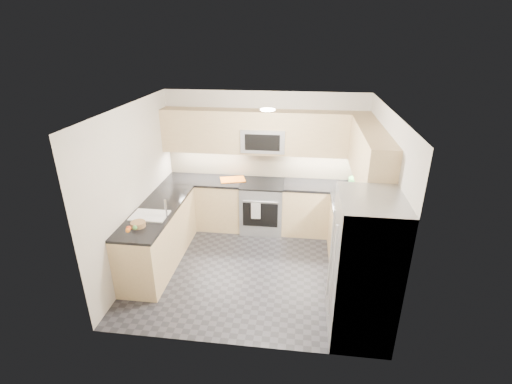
% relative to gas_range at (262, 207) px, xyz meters
% --- Properties ---
extents(floor, '(3.60, 3.20, 0.00)m').
position_rel_gas_range_xyz_m(floor, '(0.00, -1.28, -0.46)').
color(floor, '#222227').
rests_on(floor, ground).
extents(ceiling, '(3.60, 3.20, 0.02)m').
position_rel_gas_range_xyz_m(ceiling, '(0.00, -1.28, 2.04)').
color(ceiling, beige).
rests_on(ceiling, wall_back).
extents(wall_back, '(3.60, 0.02, 2.50)m').
position_rel_gas_range_xyz_m(wall_back, '(0.00, 0.32, 0.79)').
color(wall_back, '#BEB4A5').
rests_on(wall_back, floor).
extents(wall_front, '(3.60, 0.02, 2.50)m').
position_rel_gas_range_xyz_m(wall_front, '(0.00, -2.88, 0.79)').
color(wall_front, '#BEB4A5').
rests_on(wall_front, floor).
extents(wall_left, '(0.02, 3.20, 2.50)m').
position_rel_gas_range_xyz_m(wall_left, '(-1.80, -1.28, 0.79)').
color(wall_left, '#BEB4A5').
rests_on(wall_left, floor).
extents(wall_right, '(0.02, 3.20, 2.50)m').
position_rel_gas_range_xyz_m(wall_right, '(1.80, -1.28, 0.79)').
color(wall_right, '#BEB4A5').
rests_on(wall_right, floor).
extents(base_cab_back_left, '(1.42, 0.60, 0.90)m').
position_rel_gas_range_xyz_m(base_cab_back_left, '(-1.09, 0.02, -0.01)').
color(base_cab_back_left, tan).
rests_on(base_cab_back_left, floor).
extents(base_cab_back_right, '(1.42, 0.60, 0.90)m').
position_rel_gas_range_xyz_m(base_cab_back_right, '(1.09, 0.02, -0.01)').
color(base_cab_back_right, tan).
rests_on(base_cab_back_right, floor).
extents(base_cab_right, '(0.60, 1.70, 0.90)m').
position_rel_gas_range_xyz_m(base_cab_right, '(1.50, -1.12, -0.01)').
color(base_cab_right, tan).
rests_on(base_cab_right, floor).
extents(base_cab_peninsula, '(0.60, 2.00, 0.90)m').
position_rel_gas_range_xyz_m(base_cab_peninsula, '(-1.50, -1.28, -0.01)').
color(base_cab_peninsula, tan).
rests_on(base_cab_peninsula, floor).
extents(countertop_back_left, '(1.42, 0.63, 0.04)m').
position_rel_gas_range_xyz_m(countertop_back_left, '(-1.09, 0.02, 0.47)').
color(countertop_back_left, black).
rests_on(countertop_back_left, base_cab_back_left).
extents(countertop_back_right, '(1.42, 0.63, 0.04)m').
position_rel_gas_range_xyz_m(countertop_back_right, '(1.09, 0.02, 0.47)').
color(countertop_back_right, black).
rests_on(countertop_back_right, base_cab_back_right).
extents(countertop_right, '(0.63, 1.70, 0.04)m').
position_rel_gas_range_xyz_m(countertop_right, '(1.50, -1.12, 0.47)').
color(countertop_right, black).
rests_on(countertop_right, base_cab_right).
extents(countertop_peninsula, '(0.63, 2.00, 0.04)m').
position_rel_gas_range_xyz_m(countertop_peninsula, '(-1.50, -1.28, 0.47)').
color(countertop_peninsula, black).
rests_on(countertop_peninsula, base_cab_peninsula).
extents(upper_cab_back, '(3.60, 0.35, 0.75)m').
position_rel_gas_range_xyz_m(upper_cab_back, '(0.00, 0.15, 1.37)').
color(upper_cab_back, tan).
rests_on(upper_cab_back, wall_back).
extents(upper_cab_right, '(0.35, 1.95, 0.75)m').
position_rel_gas_range_xyz_m(upper_cab_right, '(1.62, -1.00, 1.37)').
color(upper_cab_right, tan).
rests_on(upper_cab_right, wall_right).
extents(backsplash_back, '(3.60, 0.01, 0.51)m').
position_rel_gas_range_xyz_m(backsplash_back, '(0.00, 0.32, 0.74)').
color(backsplash_back, '#C8B390').
rests_on(backsplash_back, wall_back).
extents(backsplash_right, '(0.01, 2.30, 0.51)m').
position_rel_gas_range_xyz_m(backsplash_right, '(1.80, -0.82, 0.74)').
color(backsplash_right, '#C8B390').
rests_on(backsplash_right, wall_right).
extents(gas_range, '(0.76, 0.65, 0.91)m').
position_rel_gas_range_xyz_m(gas_range, '(0.00, 0.00, 0.00)').
color(gas_range, '#94979B').
rests_on(gas_range, floor).
extents(range_cooktop, '(0.76, 0.65, 0.03)m').
position_rel_gas_range_xyz_m(range_cooktop, '(0.00, 0.00, 0.46)').
color(range_cooktop, black).
rests_on(range_cooktop, gas_range).
extents(oven_door_glass, '(0.62, 0.02, 0.45)m').
position_rel_gas_range_xyz_m(oven_door_glass, '(0.00, -0.33, -0.01)').
color(oven_door_glass, black).
rests_on(oven_door_glass, gas_range).
extents(oven_handle, '(0.60, 0.02, 0.02)m').
position_rel_gas_range_xyz_m(oven_handle, '(0.00, -0.35, 0.26)').
color(oven_handle, '#B2B5BA').
rests_on(oven_handle, gas_range).
extents(microwave, '(0.76, 0.40, 0.40)m').
position_rel_gas_range_xyz_m(microwave, '(0.00, 0.12, 1.24)').
color(microwave, '#ACAFB4').
rests_on(microwave, upper_cab_back).
extents(microwave_door, '(0.60, 0.01, 0.28)m').
position_rel_gas_range_xyz_m(microwave_door, '(0.00, -0.08, 1.24)').
color(microwave_door, black).
rests_on(microwave_door, microwave).
extents(refrigerator, '(0.70, 0.90, 1.80)m').
position_rel_gas_range_xyz_m(refrigerator, '(1.45, -2.43, 0.45)').
color(refrigerator, '#999CA0').
rests_on(refrigerator, floor).
extents(fridge_handle_left, '(0.02, 0.02, 1.20)m').
position_rel_gas_range_xyz_m(fridge_handle_left, '(1.08, -2.61, 0.49)').
color(fridge_handle_left, '#B2B5BA').
rests_on(fridge_handle_left, refrigerator).
extents(fridge_handle_right, '(0.02, 0.02, 1.20)m').
position_rel_gas_range_xyz_m(fridge_handle_right, '(1.08, -2.25, 0.49)').
color(fridge_handle_right, '#B2B5BA').
rests_on(fridge_handle_right, refrigerator).
extents(sink_basin, '(0.52, 0.38, 0.16)m').
position_rel_gas_range_xyz_m(sink_basin, '(-1.50, -1.53, 0.42)').
color(sink_basin, white).
rests_on(sink_basin, base_cab_peninsula).
extents(faucet, '(0.03, 0.03, 0.28)m').
position_rel_gas_range_xyz_m(faucet, '(-1.24, -1.53, 0.62)').
color(faucet, silver).
rests_on(faucet, countertop_peninsula).
extents(utensil_bowl, '(0.31, 0.31, 0.15)m').
position_rel_gas_range_xyz_m(utensil_bowl, '(1.64, 0.03, 0.56)').
color(utensil_bowl, '#4EB752').
rests_on(utensil_bowl, countertop_back_right).
extents(cutting_board, '(0.52, 0.43, 0.01)m').
position_rel_gas_range_xyz_m(cutting_board, '(-0.55, 0.06, 0.49)').
color(cutting_board, '#D56314').
rests_on(cutting_board, countertop_back_left).
extents(fruit_basket, '(0.24, 0.24, 0.07)m').
position_rel_gas_range_xyz_m(fruit_basket, '(-1.53, -1.85, 0.52)').
color(fruit_basket, '#9E7449').
rests_on(fruit_basket, countertop_peninsula).
extents(fruit_apple, '(0.07, 0.07, 0.07)m').
position_rel_gas_range_xyz_m(fruit_apple, '(-1.54, -2.11, 0.60)').
color(fruit_apple, '#C63C16').
rests_on(fruit_apple, fruit_basket).
extents(fruit_pear, '(0.06, 0.06, 0.06)m').
position_rel_gas_range_xyz_m(fruit_pear, '(-1.47, -2.08, 0.60)').
color(fruit_pear, '#4CA245').
rests_on(fruit_pear, fruit_basket).
extents(dish_towel_check, '(0.16, 0.02, 0.31)m').
position_rel_gas_range_xyz_m(dish_towel_check, '(-0.07, -0.37, 0.10)').
color(dish_towel_check, silver).
rests_on(dish_towel_check, oven_handle).
extents(fruit_orange, '(0.06, 0.06, 0.06)m').
position_rel_gas_range_xyz_m(fruit_orange, '(-1.53, -2.16, 0.60)').
color(fruit_orange, orange).
rests_on(fruit_orange, fruit_basket).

